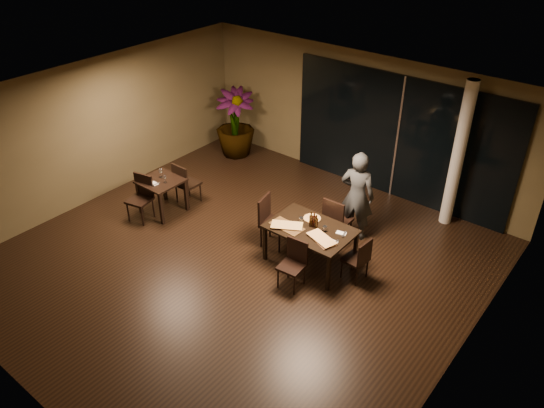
{
  "coord_description": "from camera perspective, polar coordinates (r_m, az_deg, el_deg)",
  "views": [
    {
      "loc": [
        5.3,
        -5.67,
        6.06
      ],
      "look_at": [
        0.26,
        0.63,
        1.05
      ],
      "focal_mm": 35.0,
      "sensor_mm": 36.0,
      "label": 1
    }
  ],
  "objects": [
    {
      "name": "ground",
      "position": [
        9.84,
        -3.49,
        -6.2
      ],
      "size": [
        8.0,
        8.0,
        0.0
      ],
      "primitive_type": "plane",
      "color": "black",
      "rests_on": "ground"
    },
    {
      "name": "wall_back",
      "position": [
        11.97,
        9.42,
        9.04
      ],
      "size": [
        8.0,
        0.1,
        3.0
      ],
      "primitive_type": "cube",
      "color": "brown",
      "rests_on": "ground"
    },
    {
      "name": "wall_front",
      "position": [
        7.17,
        -26.43,
        -11.73
      ],
      "size": [
        8.0,
        0.1,
        3.0
      ],
      "primitive_type": "cube",
      "color": "brown",
      "rests_on": "ground"
    },
    {
      "name": "wall_left",
      "position": [
        11.84,
        -18.66,
        7.51
      ],
      "size": [
        0.1,
        8.0,
        3.0
      ],
      "primitive_type": "cube",
      "color": "brown",
      "rests_on": "ground"
    },
    {
      "name": "wall_right",
      "position": [
        7.38,
        20.6,
        -8.77
      ],
      "size": [
        0.1,
        8.0,
        3.0
      ],
      "primitive_type": "cube",
      "color": "brown",
      "rests_on": "ground"
    },
    {
      "name": "ceiling",
      "position": [
        8.33,
        -4.17,
        10.38
      ],
      "size": [
        8.0,
        8.0,
        0.04
      ],
      "primitive_type": "cube",
      "color": "silver",
      "rests_on": "wall_back"
    },
    {
      "name": "window_panel",
      "position": [
        11.55,
        13.42,
        6.89
      ],
      "size": [
        5.0,
        0.06,
        2.7
      ],
      "primitive_type": "cube",
      "color": "black",
      "rests_on": "ground"
    },
    {
      "name": "column",
      "position": [
        10.77,
        19.37,
        4.92
      ],
      "size": [
        0.24,
        0.24,
        3.0
      ],
      "primitive_type": "cylinder",
      "color": "silver",
      "rests_on": "ground"
    },
    {
      "name": "main_table",
      "position": [
        9.45,
        4.16,
        -2.97
      ],
      "size": [
        1.5,
        1.0,
        0.75
      ],
      "color": "black",
      "rests_on": "ground"
    },
    {
      "name": "side_table",
      "position": [
        11.15,
        -11.81,
        1.96
      ],
      "size": [
        0.8,
        0.8,
        0.75
      ],
      "color": "black",
      "rests_on": "ground"
    },
    {
      "name": "chair_main_far",
      "position": [
        10.07,
        6.88,
        -1.57
      ],
      "size": [
        0.46,
        0.46,
        0.98
      ],
      "rotation": [
        0.0,
        0.0,
        3.16
      ],
      "color": "black",
      "rests_on": "ground"
    },
    {
      "name": "chair_main_near",
      "position": [
        9.06,
        2.37,
        -6.15
      ],
      "size": [
        0.44,
        0.44,
        0.87
      ],
      "rotation": [
        0.0,
        0.0,
        0.09
      ],
      "color": "black",
      "rests_on": "ground"
    },
    {
      "name": "chair_main_left",
      "position": [
        9.97,
        -0.2,
        -1.57
      ],
      "size": [
        0.56,
        0.56,
        1.01
      ],
      "rotation": [
        0.0,
        0.0,
        1.8
      ],
      "color": "black",
      "rests_on": "ground"
    },
    {
      "name": "chair_main_right",
      "position": [
        9.27,
        9.35,
        -5.73
      ],
      "size": [
        0.42,
        0.42,
        0.84
      ],
      "rotation": [
        0.0,
        0.0,
        -1.65
      ],
      "color": "black",
      "rests_on": "ground"
    },
    {
      "name": "chair_side_far",
      "position": [
        11.39,
        -9.39,
        2.37
      ],
      "size": [
        0.44,
        0.44,
        0.96
      ],
      "rotation": [
        0.0,
        0.0,
        3.14
      ],
      "color": "black",
      "rests_on": "ground"
    },
    {
      "name": "chair_side_near",
      "position": [
        11.09,
        -13.86,
        0.96
      ],
      "size": [
        0.53,
        0.53,
        0.96
      ],
      "rotation": [
        0.0,
        0.0,
        0.21
      ],
      "color": "black",
      "rests_on": "ground"
    },
    {
      "name": "diner",
      "position": [
        10.14,
        9.13,
        0.88
      ],
      "size": [
        0.69,
        0.54,
        1.82
      ],
      "primitive_type": "imported",
      "rotation": [
        0.0,
        0.0,
        3.36
      ],
      "color": "#2D3032",
      "rests_on": "ground"
    },
    {
      "name": "potted_plant",
      "position": [
        13.28,
        -3.99,
        8.67
      ],
      "size": [
        1.3,
        1.3,
        1.69
      ],
      "primitive_type": "imported",
      "rotation": [
        0.0,
        0.0,
        0.77
      ],
      "color": "#25501A",
      "rests_on": "ground"
    },
    {
      "name": "pizza_board_left",
      "position": [
        9.42,
        1.61,
        -2.41
      ],
      "size": [
        0.64,
        0.36,
        0.01
      ],
      "primitive_type": "cube",
      "rotation": [
        0.0,
        0.0,
        -0.08
      ],
      "color": "#483017",
      "rests_on": "main_table"
    },
    {
      "name": "pizza_board_right",
      "position": [
        9.13,
        5.34,
        -3.82
      ],
      "size": [
        0.61,
        0.47,
        0.01
      ],
      "primitive_type": "cube",
      "rotation": [
        0.0,
        0.0,
        -0.41
      ],
      "color": "#492C17",
      "rests_on": "main_table"
    },
    {
      "name": "oblong_pizza_left",
      "position": [
        9.41,
        1.61,
        -2.33
      ],
      "size": [
        0.59,
        0.48,
        0.02
      ],
      "primitive_type": null,
      "rotation": [
        0.0,
        0.0,
        0.52
      ],
      "color": "#6B1009",
      "rests_on": "pizza_board_left"
    },
    {
      "name": "oblong_pizza_right",
      "position": [
        9.12,
        5.35,
        -3.73
      ],
      "size": [
        0.57,
        0.39,
        0.02
      ],
      "primitive_type": null,
      "rotation": [
        0.0,
        0.0,
        -0.31
      ],
      "color": "maroon",
      "rests_on": "pizza_board_right"
    },
    {
      "name": "round_pizza",
      "position": [
        9.65,
        4.34,
        -1.56
      ],
      "size": [
        0.31,
        0.31,
        0.01
      ],
      "primitive_type": "cylinder",
      "color": "#B01C13",
      "rests_on": "main_table"
    },
    {
      "name": "bottle_a",
      "position": [
        9.38,
        4.22,
        -1.64
      ],
      "size": [
        0.06,
        0.06,
        0.29
      ],
      "primitive_type": null,
      "color": "black",
      "rests_on": "main_table"
    },
    {
      "name": "bottle_b",
      "position": [
        9.32,
        4.79,
        -1.92
      ],
      "size": [
        0.06,
        0.06,
        0.28
      ],
      "primitive_type": null,
      "color": "black",
      "rests_on": "main_table"
    },
    {
      "name": "bottle_c",
      "position": [
        9.37,
        4.55,
        -1.7
      ],
      "size": [
        0.06,
        0.06,
        0.29
      ],
      "primitive_type": null,
      "color": "black",
      "rests_on": "main_table"
    },
    {
      "name": "tumbler_left",
      "position": [
        9.52,
        3.17,
        -1.72
      ],
      "size": [
        0.08,
        0.08,
        0.1
      ],
      "primitive_type": "cylinder",
      "color": "white",
      "rests_on": "main_table"
    },
    {
      "name": "tumbler_right",
      "position": [
        9.33,
        5.7,
        -2.65
      ],
      "size": [
        0.08,
        0.08,
        0.1
      ],
      "primitive_type": "cylinder",
      "color": "white",
      "rests_on": "main_table"
    },
    {
      "name": "napkin_near",
      "position": [
        9.1,
        6.52,
        -4.03
      ],
      "size": [
        0.18,
        0.1,
        0.01
      ],
      "primitive_type": "cube",
      "rotation": [
        0.0,
        0.0,
        0.01
      ],
      "color": "white",
      "rests_on": "main_table"
    },
    {
      "name": "napkin_far",
      "position": [
        9.32,
        7.45,
        -3.14
      ],
      "size": [
        0.2,
        0.13,
        0.01
      ],
      "primitive_type": "cube",
      "rotation": [
        0.0,
        0.0,
        0.2
      ],
      "color": "white",
      "rests_on": "main_table"
    },
    {
      "name": "wine_glass_a",
      "position": [
        11.16,
        -11.87,
        3.26
      ],
      "size": [
        0.08,
        0.08,
        0.19
      ],
      "primitive_type": null,
      "color": "white",
      "rests_on": "side_table"
    },
    {
      "name": "wine_glass_b",
      "position": [
        10.96,
        -11.46,
        2.67
      ],
      "size": [
        0.07,
        0.07,
        0.16
      ],
      "primitive_type": null,
      "color": "white",
      "rests_on": "side_table"
    },
    {
      "name": "side_napkin",
      "position": [
        10.98,
        -12.56,
        2.17
      ],
      "size": [
        0.19,
        0.13,
        0.01
      ],
      "primitive_type": "cube",
      "rotation": [
        0.0,
        0.0,
        -0.1
      ],
      "color": "silver",
      "rests_on": "side_table"
    }
  ]
}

